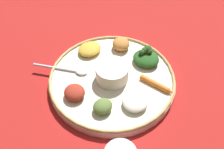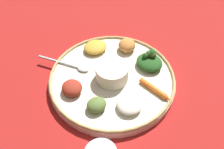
# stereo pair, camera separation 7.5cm
# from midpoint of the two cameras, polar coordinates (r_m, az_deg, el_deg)

# --- Properties ---
(ground_plane) EXTENTS (2.40, 2.40, 0.00)m
(ground_plane) POSITION_cam_midpoint_polar(r_m,az_deg,el_deg) (0.77, -2.76, -1.91)
(ground_plane) COLOR maroon
(platter) EXTENTS (0.35, 0.35, 0.02)m
(platter) POSITION_cam_midpoint_polar(r_m,az_deg,el_deg) (0.77, -2.79, -1.42)
(platter) COLOR beige
(platter) RESTS_ON ground_plane
(platter_rim) EXTENTS (0.35, 0.35, 0.01)m
(platter_rim) POSITION_cam_midpoint_polar(r_m,az_deg,el_deg) (0.76, -2.82, -0.76)
(platter_rim) COLOR tan
(platter_rim) RESTS_ON platter
(center_bowl) EXTENTS (0.09, 0.09, 0.04)m
(center_bowl) POSITION_cam_midpoint_polar(r_m,az_deg,el_deg) (0.74, -2.88, 0.31)
(center_bowl) COLOR beige
(center_bowl) RESTS_ON platter
(spoon) EXTENTS (0.09, 0.15, 0.01)m
(spoon) POSITION_cam_midpoint_polar(r_m,az_deg,el_deg) (0.79, -11.57, 0.77)
(spoon) COLOR silver
(spoon) RESTS_ON platter
(greens_pile) EXTENTS (0.08, 0.09, 0.05)m
(greens_pile) POSITION_cam_midpoint_polar(r_m,az_deg,el_deg) (0.79, 4.38, 3.47)
(greens_pile) COLOR #23511E
(greens_pile) RESTS_ON platter
(carrot_near_spoon) EXTENTS (0.02, 0.10, 0.01)m
(carrot_near_spoon) POSITION_cam_midpoint_polar(r_m,az_deg,el_deg) (0.74, 6.29, -2.21)
(carrot_near_spoon) COLOR orange
(carrot_near_spoon) RESTS_ON platter
(mound_squash) EXTENTS (0.07, 0.07, 0.03)m
(mound_squash) POSITION_cam_midpoint_polar(r_m,az_deg,el_deg) (0.83, -0.71, 6.20)
(mound_squash) COLOR #C67A38
(mound_squash) RESTS_ON platter
(mound_beet) EXTENTS (0.06, 0.06, 0.03)m
(mound_beet) POSITION_cam_midpoint_polar(r_m,az_deg,el_deg) (0.72, -10.72, -3.83)
(mound_beet) COLOR maroon
(mound_beet) RESTS_ON platter
(mound_rice_white) EXTENTS (0.09, 0.09, 0.02)m
(mound_rice_white) POSITION_cam_midpoint_polar(r_m,az_deg,el_deg) (0.69, 1.68, -5.92)
(mound_rice_white) COLOR silver
(mound_rice_white) RESTS_ON platter
(mound_collards) EXTENTS (0.06, 0.05, 0.03)m
(mound_collards) POSITION_cam_midpoint_polar(r_m,az_deg,el_deg) (0.69, -5.09, -6.75)
(mound_collards) COLOR #567033
(mound_collards) RESTS_ON platter
(mound_lentil_yellow) EXTENTS (0.08, 0.08, 0.02)m
(mound_lentil_yellow) POSITION_cam_midpoint_polar(r_m,az_deg,el_deg) (0.83, -7.25, 5.10)
(mound_lentil_yellow) COLOR gold
(mound_lentil_yellow) RESTS_ON platter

